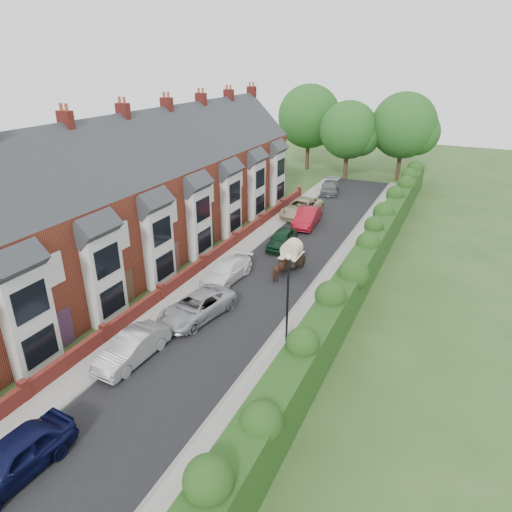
% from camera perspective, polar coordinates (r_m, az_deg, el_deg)
% --- Properties ---
extents(ground, '(140.00, 140.00, 0.00)m').
position_cam_1_polar(ground, '(23.10, -8.12, -13.77)').
color(ground, '#2D4C1E').
rests_on(ground, ground).
extents(road, '(6.00, 58.00, 0.02)m').
position_cam_1_polar(road, '(31.58, 1.86, -2.52)').
color(road, black).
rests_on(road, ground).
extents(pavement_hedge_side, '(2.20, 58.00, 0.12)m').
position_cam_1_polar(pavement_hedge_side, '(30.37, 9.00, -3.86)').
color(pavement_hedge_side, gray).
rests_on(pavement_hedge_side, ground).
extents(pavement_house_side, '(1.70, 58.00, 0.12)m').
position_cam_1_polar(pavement_house_side, '(33.10, -4.27, -1.19)').
color(pavement_house_side, gray).
rests_on(pavement_house_side, ground).
extents(kerb_hedge_side, '(0.18, 58.00, 0.13)m').
position_cam_1_polar(kerb_hedge_side, '(30.62, 7.12, -3.48)').
color(kerb_hedge_side, gray).
rests_on(kerb_hedge_side, ground).
extents(kerb_house_side, '(0.18, 58.00, 0.13)m').
position_cam_1_polar(kerb_house_side, '(32.74, -3.05, -1.44)').
color(kerb_house_side, gray).
rests_on(kerb_house_side, ground).
extents(hedge, '(2.10, 58.00, 2.85)m').
position_cam_1_polar(hedge, '(29.32, 12.56, -1.83)').
color(hedge, '#183711').
rests_on(hedge, ground).
extents(terrace_row, '(9.05, 40.50, 11.50)m').
position_cam_1_polar(terrace_row, '(34.30, -14.98, 6.85)').
color(terrace_row, maroon).
rests_on(terrace_row, ground).
extents(garden_wall_row, '(0.35, 40.35, 1.10)m').
position_cam_1_polar(garden_wall_row, '(32.62, -6.68, -0.91)').
color(garden_wall_row, maroon).
rests_on(garden_wall_row, ground).
extents(lamppost, '(0.32, 0.32, 5.16)m').
position_cam_1_polar(lamppost, '(23.00, 4.00, -3.99)').
color(lamppost, black).
rests_on(lamppost, ground).
extents(tree_far_left, '(7.14, 6.80, 9.29)m').
position_cam_1_polar(tree_far_left, '(57.31, 11.84, 14.97)').
color(tree_far_left, '#332316').
rests_on(tree_far_left, ground).
extents(tree_far_right, '(7.98, 7.60, 10.31)m').
position_cam_1_polar(tree_far_right, '(58.11, 18.36, 15.02)').
color(tree_far_right, '#332316').
rests_on(tree_far_right, ground).
extents(tree_far_back, '(8.40, 8.00, 10.82)m').
position_cam_1_polar(tree_far_back, '(61.66, 7.05, 16.72)').
color(tree_far_back, '#332316').
rests_on(tree_far_back, ground).
extents(car_navy, '(2.15, 4.70, 1.56)m').
position_cam_1_polar(car_navy, '(19.85, -28.06, -21.40)').
color(car_navy, black).
rests_on(car_navy, ground).
extents(car_silver_a, '(1.75, 4.43, 1.43)m').
position_cam_1_polar(car_silver_a, '(23.85, -15.21, -11.00)').
color(car_silver_a, '#9D9CA1').
rests_on(car_silver_a, ground).
extents(car_silver_b, '(3.29, 5.44, 1.41)m').
position_cam_1_polar(car_silver_b, '(26.70, -7.43, -6.29)').
color(car_silver_b, '#9E9FA5').
rests_on(car_silver_b, ground).
extents(car_white, '(2.23, 4.79, 1.35)m').
position_cam_1_polar(car_white, '(30.82, -3.72, -1.88)').
color(car_white, white).
rests_on(car_white, ground).
extents(car_green, '(1.94, 4.21, 1.40)m').
position_cam_1_polar(car_green, '(36.15, 3.25, 2.15)').
color(car_green, black).
rests_on(car_green, ground).
extents(car_red, '(2.15, 5.01, 1.61)m').
position_cam_1_polar(car_red, '(41.01, 6.43, 4.85)').
color(car_red, maroon).
rests_on(car_red, ground).
extents(car_beige, '(2.98, 5.88, 1.59)m').
position_cam_1_polar(car_beige, '(43.54, 5.72, 6.00)').
color(car_beige, tan).
rests_on(car_beige, ground).
extents(car_grey, '(2.75, 4.73, 1.29)m').
position_cam_1_polar(car_grey, '(51.67, 9.19, 8.49)').
color(car_grey, '#5C5F64').
rests_on(car_grey, ground).
extents(horse, '(1.00, 1.82, 1.47)m').
position_cam_1_polar(horse, '(30.83, 3.20, -1.73)').
color(horse, '#4D2C1C').
rests_on(horse, ground).
extents(horse_cart, '(1.38, 3.05, 2.20)m').
position_cam_1_polar(horse_cart, '(32.22, 4.48, 0.41)').
color(horse_cart, black).
rests_on(horse_cart, ground).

